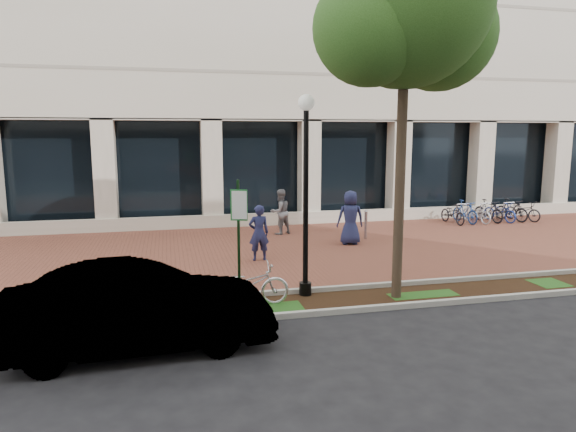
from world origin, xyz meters
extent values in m
plane|color=black|center=(0.00, 0.00, 0.00)|extent=(120.00, 120.00, 0.00)
cube|color=brown|center=(0.00, 0.00, 0.01)|extent=(40.00, 9.00, 0.01)
cube|color=black|center=(0.00, -5.25, 0.01)|extent=(40.00, 1.50, 0.01)
cube|color=#A3A39A|center=(0.00, -4.50, 0.06)|extent=(40.00, 0.12, 0.12)
cube|color=#A3A39A|center=(0.00, -6.00, 0.06)|extent=(40.00, 0.12, 0.12)
cube|color=beige|center=(0.00, 10.50, 10.10)|extent=(40.00, 12.00, 11.80)
cube|color=black|center=(0.00, 5.60, 2.10)|extent=(40.00, 0.15, 4.20)
cube|color=beige|center=(0.00, 4.50, 0.25)|extent=(40.00, 0.25, 0.50)
cube|color=beige|center=(0.00, 4.90, 2.10)|extent=(0.80, 0.80, 4.20)
cube|color=#123315|center=(-2.38, -5.60, 1.38)|extent=(0.05, 0.05, 2.77)
cube|color=#1B6D2C|center=(-2.38, -5.63, 2.27)|extent=(0.34, 0.02, 0.62)
cube|color=white|center=(-2.38, -5.64, 2.27)|extent=(0.30, 0.01, 0.56)
cylinder|color=black|center=(-0.74, -4.64, 0.15)|extent=(0.28, 0.28, 0.30)
cylinder|color=black|center=(-0.74, -4.64, 2.09)|extent=(0.12, 0.12, 4.17)
sphere|color=silver|center=(-0.74, -4.64, 4.32)|extent=(0.36, 0.36, 0.36)
cylinder|color=#473728|center=(1.21, -5.27, 2.29)|extent=(0.22, 0.22, 4.58)
sphere|color=#224A17|center=(1.21, -5.27, 6.36)|extent=(3.56, 3.56, 3.56)
sphere|color=#224A17|center=(2.19, -4.92, 5.82)|extent=(2.49, 2.49, 2.49)
sphere|color=#224A17|center=(0.32, -5.54, 5.73)|extent=(2.31, 2.31, 2.31)
imported|color=silver|center=(-2.14, -5.10, 0.47)|extent=(1.81, 0.67, 0.94)
imported|color=#1C2046|center=(-1.20, -1.18, 0.82)|extent=(0.61, 0.40, 1.64)
imported|color=slate|center=(0.26, 2.56, 0.83)|extent=(0.99, 0.89, 1.67)
imported|color=#1B2044|center=(2.15, 0.31, 0.91)|extent=(0.96, 0.69, 1.81)
cylinder|color=#ACACB0|center=(2.97, 0.97, 0.46)|extent=(0.11, 0.11, 0.93)
sphere|color=#ACACB0|center=(2.97, 0.97, 0.97)|extent=(0.12, 0.12, 0.12)
imported|color=black|center=(7.66, 3.14, 0.43)|extent=(0.65, 1.65, 0.85)
imported|color=navy|center=(8.21, 3.14, 0.47)|extent=(0.60, 1.62, 0.95)
imported|color=silver|center=(8.76, 3.14, 0.43)|extent=(0.81, 1.70, 0.85)
imported|color=black|center=(9.31, 3.14, 0.47)|extent=(0.76, 1.64, 0.95)
imported|color=#213A9B|center=(9.86, 3.14, 0.43)|extent=(0.97, 1.72, 0.85)
imported|color=black|center=(10.41, 3.14, 0.47)|extent=(0.91, 1.64, 0.95)
imported|color=black|center=(10.96, 3.14, 0.43)|extent=(1.11, 1.72, 0.85)
cylinder|color=#ACACB0|center=(9.31, 3.14, 0.40)|extent=(0.04, 0.04, 0.80)
imported|color=#A3A2A6|center=(-4.28, -6.91, 0.74)|extent=(4.57, 1.79, 1.48)
camera|label=1|loc=(-3.73, -15.56, 3.65)|focal=32.00mm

